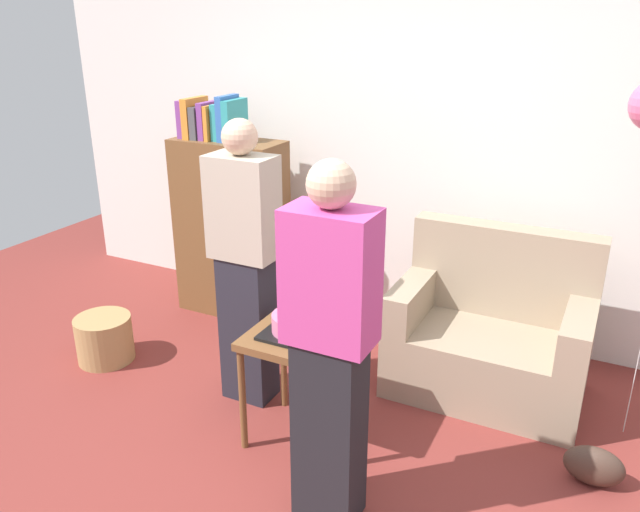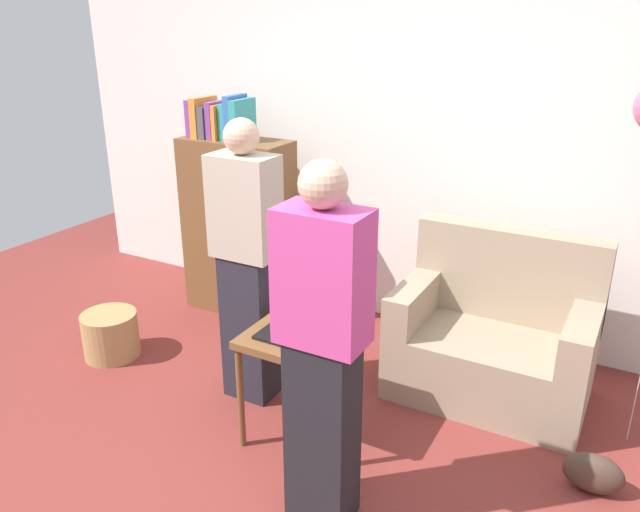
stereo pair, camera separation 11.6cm
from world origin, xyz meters
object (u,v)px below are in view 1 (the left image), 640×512
Objects in this scene: person_holding_cake at (330,351)px; person_blowing_candles at (246,265)px; couch at (491,336)px; bookshelf at (230,223)px; handbag at (594,466)px; side_table at (298,350)px; birthday_cake at (298,325)px; wicker_basket at (104,339)px.

person_blowing_candles is at bearing -13.57° from person_holding_cake.
couch is 0.69× the size of bookshelf.
couch is 0.93m from handbag.
person_holding_cake is (0.83, -0.64, 0.00)m from person_blowing_candles.
handbag is (2.62, -0.83, -0.60)m from bookshelf.
person_holding_cake is at bearing -47.80° from side_table.
couch is 1.78× the size of side_table.
bookshelf is at bearing 135.93° from birthday_cake.
person_holding_cake reaches higher than side_table.
bookshelf reaches higher than handbag.
birthday_cake is 0.20× the size of person_blowing_candles.
person_holding_cake is 5.82× the size of handbag.
couch is 1.50m from person_holding_cake.
birthday_cake is 1.60m from wicker_basket.
bookshelf reaches higher than wicker_basket.
wicker_basket is 2.95m from handbag.
handbag is (1.88, 0.09, -0.73)m from person_blowing_candles.
birthday_cake is 0.20× the size of person_holding_cake.
person_blowing_candles is 1.00× the size of person_holding_cake.
side_table is 0.15m from birthday_cake.
person_blowing_candles reaches higher than handbag.
couch is at bearing 49.90° from birthday_cake.
bookshelf is 1.19m from person_blowing_candles.
wicker_basket is at bearing 7.84° from person_holding_cake.
birthday_cake is (0.00, 0.00, 0.15)m from side_table.
person_blowing_candles reaches higher than birthday_cake.
person_blowing_candles reaches higher than side_table.
person_blowing_candles reaches higher than couch.
bookshelf is 2.60× the size of side_table.
person_blowing_candles is 1.05m from person_holding_cake.
person_holding_cake reaches higher than couch.
side_table is at bearing -98.68° from birthday_cake.
birthday_cake is 1.58m from handbag.
person_holding_cake is at bearing -145.14° from handbag.
handbag is (2.95, 0.17, -0.05)m from wicker_basket.
wicker_basket is 1.29× the size of handbag.
wicker_basket is (-0.33, -1.01, -0.55)m from bookshelf.
person_blowing_candles is (-0.44, 0.22, 0.31)m from side_table.
couch is 2.01m from bookshelf.
couch reaches higher than handbag.
couch is at bearing 49.90° from side_table.
birthday_cake is (1.18, -1.14, -0.03)m from bookshelf.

